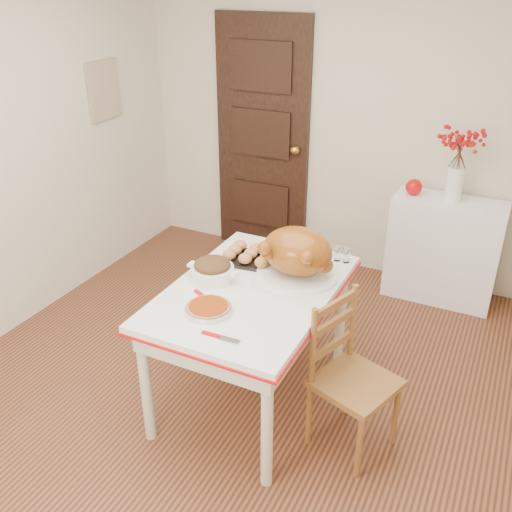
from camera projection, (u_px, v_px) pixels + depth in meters
The scene contains 17 objects.
floor at pixel (227, 393), 3.52m from camera, with size 3.50×4.00×0.00m, color #431F11.
wall_back at pixel (342, 123), 4.55m from camera, with size 3.50×0.00×2.50m, color beige.
door_back at pixel (262, 140), 4.90m from camera, with size 0.85×0.06×2.06m, color black.
photo_board at pixel (104, 90), 4.47m from camera, with size 0.03×0.35×0.45m, color #BBAE8B.
sideboard at pixel (443, 250), 4.38m from camera, with size 0.82×0.36×0.82m, color white.
kitchen_table at pixel (252, 344), 3.33m from camera, with size 0.88×1.28×0.77m, color white, non-canonical shape.
chair_oak at pixel (356, 380), 2.96m from camera, with size 0.39×0.39×0.88m, color brown, non-canonical shape.
berry_vase at pixel (457, 166), 4.07m from camera, with size 0.28×0.28×0.53m, color white, non-canonical shape.
apple at pixel (414, 187), 4.28m from camera, with size 0.12×0.12×0.12m, color red.
turkey_platter at pixel (297, 254), 3.20m from camera, with size 0.48×0.38×0.30m, color #995815, non-canonical shape.
pumpkin_pie at pixel (208, 308), 2.93m from camera, with size 0.24×0.24×0.05m, color maroon.
stuffing_dish at pixel (213, 270), 3.22m from camera, with size 0.31×0.25×0.12m, color brown, non-canonical shape.
rolls_tray at pixel (251, 255), 3.42m from camera, with size 0.31×0.24×0.08m, color #CA8B43, non-canonical shape.
pie_server at pixel (220, 337), 2.73m from camera, with size 0.20×0.06×0.01m, color silver, non-canonical shape.
carving_knife at pixel (209, 300), 3.02m from camera, with size 0.27×0.06×0.01m, color silver, non-canonical shape.
drinking_glass at pixel (298, 247), 3.48m from camera, with size 0.07×0.07×0.12m, color white.
shaker_pair at pixel (342, 254), 3.42m from camera, with size 0.10×0.04×0.10m, color white, non-canonical shape.
Camera 1 is at (1.37, -2.38, 2.37)m, focal length 39.60 mm.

